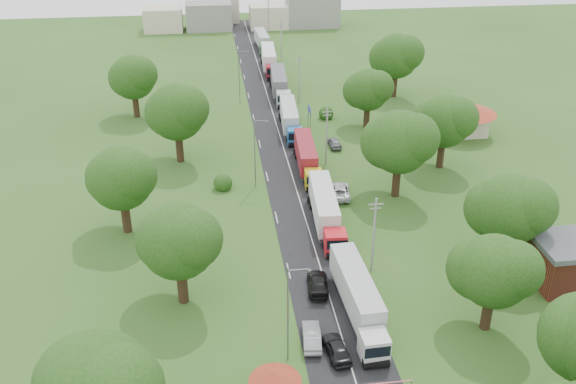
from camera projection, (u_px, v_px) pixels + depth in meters
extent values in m
plane|color=#2C521B|center=(312.00, 240.00, 76.42)|extent=(260.00, 260.00, 0.00)
cube|color=black|center=(290.00, 169.00, 94.03)|extent=(8.00, 200.00, 0.04)
cone|color=#9A301C|center=(275.00, 376.00, 52.25)|extent=(4.40, 4.40, 1.10)
cylinder|color=slate|center=(310.00, 121.00, 105.86)|extent=(0.12, 0.12, 4.00)
cylinder|color=slate|center=(308.00, 116.00, 107.97)|extent=(0.12, 0.12, 4.00)
cube|color=navy|center=(309.00, 110.00, 106.18)|extent=(0.06, 3.00, 1.00)
cube|color=silver|center=(309.00, 110.00, 106.18)|extent=(0.07, 3.10, 0.06)
cylinder|color=gray|center=(374.00, 235.00, 68.81)|extent=(0.24, 0.24, 9.00)
cube|color=gray|center=(376.00, 204.00, 67.06)|extent=(1.60, 0.10, 0.10)
cube|color=gray|center=(376.00, 208.00, 67.29)|extent=(1.20, 0.10, 0.10)
cylinder|color=gray|center=(327.00, 136.00, 93.47)|extent=(0.24, 0.24, 9.00)
cube|color=gray|center=(327.00, 112.00, 91.73)|extent=(1.60, 0.10, 0.10)
cube|color=gray|center=(327.00, 115.00, 91.95)|extent=(1.20, 0.10, 0.10)
cylinder|color=gray|center=(299.00, 79.00, 118.13)|extent=(0.24, 0.24, 9.00)
cube|color=gray|center=(299.00, 59.00, 116.39)|extent=(1.60, 0.10, 0.10)
cube|color=gray|center=(299.00, 61.00, 116.62)|extent=(1.20, 0.10, 0.10)
cylinder|color=gray|center=(281.00, 41.00, 142.80)|extent=(0.24, 0.24, 9.00)
cube|color=gray|center=(281.00, 24.00, 141.05)|extent=(1.60, 0.10, 0.10)
cube|color=gray|center=(281.00, 26.00, 141.28)|extent=(1.20, 0.10, 0.10)
cylinder|color=gray|center=(268.00, 15.00, 167.46)|extent=(0.24, 0.24, 9.00)
cube|color=gray|center=(268.00, 0.00, 165.71)|extent=(1.60, 0.10, 0.10)
cube|color=gray|center=(268.00, 2.00, 165.94)|extent=(1.20, 0.10, 0.10)
cylinder|color=slate|center=(288.00, 316.00, 55.88)|extent=(0.16, 0.16, 10.00)
cube|color=slate|center=(298.00, 270.00, 53.82)|extent=(1.80, 0.10, 0.10)
cube|color=slate|center=(308.00, 271.00, 53.98)|extent=(0.50, 0.22, 0.15)
cylinder|color=slate|center=(255.00, 154.00, 86.71)|extent=(0.16, 0.16, 10.00)
cube|color=slate|center=(261.00, 121.00, 84.65)|extent=(1.80, 0.10, 0.10)
cube|color=slate|center=(267.00, 122.00, 84.81)|extent=(0.50, 0.22, 0.15)
cylinder|color=slate|center=(239.00, 77.00, 117.53)|extent=(0.16, 0.16, 10.00)
cube|color=slate|center=(243.00, 51.00, 115.48)|extent=(1.80, 0.10, 0.10)
cube|color=slate|center=(248.00, 52.00, 115.64)|extent=(0.50, 0.22, 0.15)
cylinder|color=#382616|center=(487.00, 312.00, 61.27)|extent=(1.04, 1.04, 3.85)
sphere|color=#194011|center=(494.00, 271.00, 59.12)|extent=(7.00, 7.00, 7.00)
sphere|color=#194011|center=(513.00, 269.00, 58.04)|extent=(5.50, 5.50, 5.50)
sphere|color=#194011|center=(478.00, 269.00, 60.34)|extent=(6.00, 6.00, 6.00)
cylinder|color=#382616|center=(503.00, 250.00, 70.68)|extent=(1.08, 1.08, 4.20)
sphere|color=#194011|center=(510.00, 209.00, 68.32)|extent=(7.70, 7.70, 7.70)
sphere|color=#194011|center=(529.00, 207.00, 67.13)|extent=(6.05, 6.05, 6.05)
sphere|color=#194011|center=(494.00, 208.00, 69.66)|extent=(6.60, 6.60, 6.60)
cylinder|color=#382616|center=(396.00, 180.00, 85.66)|extent=(1.12, 1.12, 4.55)
sphere|color=#194011|center=(400.00, 142.00, 83.10)|extent=(8.40, 8.40, 8.40)
sphere|color=#194011|center=(414.00, 138.00, 81.80)|extent=(6.60, 6.60, 6.60)
sphere|color=#194011|center=(387.00, 142.00, 84.56)|extent=(7.20, 7.20, 7.20)
cylinder|color=#382616|center=(441.00, 154.00, 93.81)|extent=(1.08, 1.08, 4.20)
sphere|color=#194011|center=(445.00, 121.00, 91.45)|extent=(7.70, 7.70, 7.70)
sphere|color=#194011|center=(457.00, 118.00, 90.26)|extent=(6.05, 6.05, 6.05)
sphere|color=#194011|center=(434.00, 122.00, 92.79)|extent=(6.60, 6.60, 6.60)
cylinder|color=#382616|center=(367.00, 116.00, 108.07)|extent=(1.04, 1.04, 3.85)
sphere|color=#194011|center=(368.00, 90.00, 105.92)|extent=(7.00, 7.00, 7.00)
sphere|color=#194011|center=(377.00, 87.00, 104.83)|extent=(5.50, 5.50, 5.50)
sphere|color=#194011|center=(360.00, 91.00, 107.13)|extent=(6.00, 6.00, 6.00)
cylinder|color=#382616|center=(394.00, 85.00, 122.14)|extent=(1.12, 1.12, 4.55)
sphere|color=#194011|center=(397.00, 56.00, 119.58)|extent=(8.40, 8.40, 8.40)
sphere|color=#194011|center=(407.00, 53.00, 118.28)|extent=(6.60, 6.60, 6.60)
sphere|color=#194011|center=(388.00, 57.00, 121.04)|extent=(7.20, 7.20, 7.20)
sphere|color=#194011|center=(84.00, 383.00, 45.57)|extent=(7.20, 7.20, 7.20)
cylinder|color=#382616|center=(182.00, 284.00, 64.94)|extent=(1.08, 1.08, 4.20)
sphere|color=#194011|center=(178.00, 241.00, 62.58)|extent=(7.70, 7.70, 7.70)
sphere|color=#194011|center=(192.00, 239.00, 61.39)|extent=(6.05, 6.05, 6.05)
sphere|color=#194011|center=(168.00, 239.00, 63.92)|extent=(6.60, 6.60, 6.60)
cylinder|color=#382616|center=(126.00, 216.00, 77.36)|extent=(1.08, 1.08, 4.20)
sphere|color=#194011|center=(121.00, 178.00, 75.00)|extent=(7.70, 7.70, 7.70)
sphere|color=#194011|center=(131.00, 175.00, 73.81)|extent=(6.05, 6.05, 6.05)
sphere|color=#194011|center=(113.00, 178.00, 76.34)|extent=(6.60, 6.60, 6.60)
cylinder|color=#382616|center=(180.00, 147.00, 95.57)|extent=(1.12, 1.12, 4.55)
sphere|color=#194011|center=(177.00, 112.00, 93.01)|extent=(8.40, 8.40, 8.40)
sphere|color=#194011|center=(186.00, 108.00, 91.71)|extent=(6.60, 6.60, 6.60)
sphere|color=#194011|center=(169.00, 113.00, 94.47)|extent=(7.20, 7.20, 7.20)
cylinder|color=#382616|center=(136.00, 106.00, 112.36)|extent=(1.08, 1.08, 4.20)
sphere|color=#194011|center=(133.00, 77.00, 110.00)|extent=(7.70, 7.70, 7.70)
sphere|color=#194011|center=(140.00, 74.00, 108.81)|extent=(6.05, 6.05, 6.05)
sphere|color=#194011|center=(127.00, 78.00, 111.34)|extent=(6.60, 6.60, 6.60)
cube|color=maroon|center=(573.00, 265.00, 67.75)|extent=(8.00, 6.00, 4.60)
cube|color=beige|center=(463.00, 123.00, 105.33)|extent=(7.00, 5.00, 4.00)
cone|color=#9A301C|center=(465.00, 106.00, 104.00)|extent=(10.08, 10.08, 1.80)
cube|color=gray|center=(209.00, 16.00, 170.56)|extent=(12.00, 8.00, 7.00)
cube|color=beige|center=(269.00, 16.00, 172.61)|extent=(10.00, 8.00, 6.00)
cube|color=gray|center=(313.00, 11.00, 173.51)|extent=(14.00, 8.00, 8.00)
cube|color=beige|center=(163.00, 19.00, 169.43)|extent=(10.00, 8.00, 6.00)
cube|color=beige|center=(230.00, 8.00, 178.06)|extent=(5.00, 5.00, 8.00)
cube|color=silver|center=(374.00, 346.00, 57.41)|extent=(2.56, 2.56, 2.56)
cube|color=black|center=(378.00, 353.00, 56.15)|extent=(2.35, 0.12, 1.13)
cube|color=slate|center=(377.00, 364.00, 56.84)|extent=(2.26, 0.35, 0.36)
cube|color=slate|center=(356.00, 305.00, 64.10)|extent=(2.87, 11.86, 0.31)
cube|color=#B3B3B8|center=(356.00, 288.00, 63.52)|extent=(3.09, 12.18, 3.07)
cylinder|color=black|center=(376.00, 363.00, 57.09)|extent=(2.41, 1.02, 1.02)
cylinder|color=black|center=(371.00, 349.00, 58.71)|extent=(2.41, 1.02, 1.02)
cylinder|color=black|center=(348.00, 286.00, 67.37)|extent=(2.41, 1.02, 1.02)
cylinder|color=black|center=(345.00, 278.00, 68.72)|extent=(2.41, 1.02, 1.02)
cube|color=red|center=(335.00, 242.00, 73.12)|extent=(2.63, 2.63, 2.58)
cube|color=black|center=(337.00, 245.00, 71.85)|extent=(2.37, 0.17, 1.14)
cube|color=slate|center=(337.00, 255.00, 72.54)|extent=(2.28, 0.39, 0.36)
cube|color=slate|center=(324.00, 217.00, 79.86)|extent=(3.10, 12.00, 0.31)
cube|color=silver|center=(324.00, 203.00, 79.28)|extent=(3.33, 12.32, 3.10)
cylinder|color=black|center=(336.00, 254.00, 72.80)|extent=(2.43, 1.03, 1.03)
cylinder|color=black|center=(333.00, 246.00, 74.43)|extent=(2.43, 1.03, 1.03)
cylinder|color=black|center=(319.00, 205.00, 83.16)|extent=(2.43, 1.03, 1.03)
cylinder|color=black|center=(317.00, 200.00, 84.53)|extent=(2.43, 1.03, 1.03)
cube|color=gold|center=(313.00, 179.00, 87.76)|extent=(2.47, 2.47, 2.44)
cube|color=black|center=(315.00, 181.00, 86.56)|extent=(2.24, 0.14, 1.07)
cube|color=slate|center=(315.00, 189.00, 87.22)|extent=(2.16, 0.37, 0.34)
cube|color=slate|center=(306.00, 163.00, 94.13)|extent=(2.86, 11.32, 0.29)
cube|color=maroon|center=(306.00, 152.00, 93.58)|extent=(3.07, 11.63, 2.93)
cylinder|color=black|center=(314.00, 189.00, 87.45)|extent=(2.29, 0.98, 0.98)
cylinder|color=black|center=(312.00, 183.00, 89.00)|extent=(2.29, 0.98, 0.98)
cylinder|color=black|center=(302.00, 156.00, 97.25)|extent=(2.29, 0.98, 0.98)
cylinder|color=black|center=(301.00, 152.00, 98.54)|extent=(2.29, 0.98, 0.98)
cube|color=#1B5DA4|center=(295.00, 136.00, 101.42)|extent=(2.52, 2.52, 2.47)
cube|color=black|center=(296.00, 137.00, 100.21)|extent=(2.27, 0.17, 1.09)
cube|color=slate|center=(296.00, 145.00, 100.87)|extent=(2.19, 0.39, 0.35)
cube|color=slate|center=(289.00, 125.00, 107.87)|extent=(3.02, 11.49, 0.30)
cube|color=#B7B6BB|center=(289.00, 114.00, 107.32)|extent=(3.24, 11.80, 2.96)
cylinder|color=black|center=(296.00, 144.00, 101.11)|extent=(2.32, 0.99, 0.99)
cylinder|color=black|center=(294.00, 140.00, 102.68)|extent=(2.32, 0.99, 0.99)
cylinder|color=black|center=(287.00, 119.00, 111.03)|extent=(2.32, 0.99, 0.99)
cylinder|color=black|center=(286.00, 116.00, 112.34)|extent=(2.32, 0.99, 0.99)
cube|color=silver|center=(284.00, 99.00, 116.96)|extent=(2.73, 2.73, 2.66)
cube|color=black|center=(284.00, 99.00, 115.65)|extent=(2.45, 0.19, 1.17)
cube|color=slate|center=(284.00, 106.00, 116.37)|extent=(2.35, 0.41, 0.37)
cube|color=slate|center=(279.00, 90.00, 123.92)|extent=(3.28, 12.39, 0.32)
cube|color=#505257|center=(279.00, 80.00, 123.32)|extent=(3.52, 12.72, 3.20)
cylinder|color=black|center=(284.00, 106.00, 116.63)|extent=(2.50, 1.07, 1.07)
cylinder|color=black|center=(283.00, 103.00, 118.32)|extent=(2.50, 1.07, 1.07)
cylinder|color=black|center=(277.00, 86.00, 127.33)|extent=(2.50, 1.07, 1.07)
cylinder|color=black|center=(276.00, 83.00, 128.73)|extent=(2.50, 1.07, 1.07)
cube|color=maroon|center=(272.00, 72.00, 131.79)|extent=(2.72, 2.72, 2.69)
cube|color=black|center=(273.00, 72.00, 130.47)|extent=(2.48, 0.15, 1.19)
cube|color=slate|center=(273.00, 79.00, 131.20)|extent=(2.38, 0.38, 0.38)
cube|color=slate|center=(269.00, 66.00, 138.83)|extent=(3.13, 12.51, 0.32)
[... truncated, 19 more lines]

